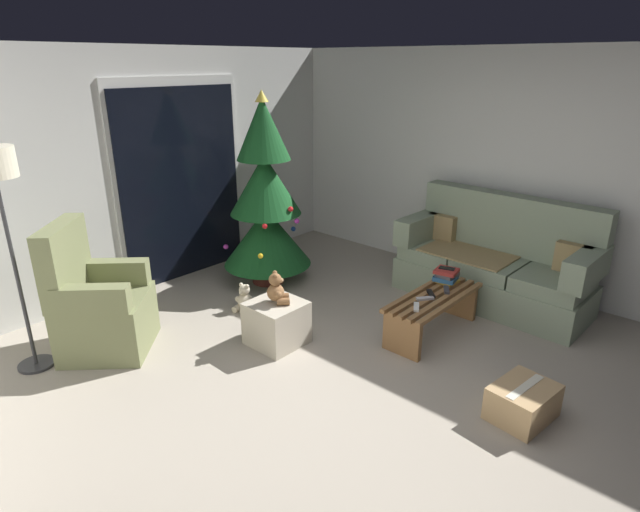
# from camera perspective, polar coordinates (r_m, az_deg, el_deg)

# --- Properties ---
(ground_plane) EXTENTS (7.00, 7.00, 0.00)m
(ground_plane) POSITION_cam_1_polar(r_m,az_deg,el_deg) (3.99, 3.74, -15.50)
(ground_plane) COLOR #9E9384
(wall_back) EXTENTS (5.72, 0.12, 2.50)m
(wall_back) POSITION_cam_1_polar(r_m,az_deg,el_deg) (5.74, -20.80, 8.29)
(wall_back) COLOR silver
(wall_back) RESTS_ON ground
(wall_right) EXTENTS (0.12, 6.00, 2.50)m
(wall_right) POSITION_cam_1_polar(r_m,az_deg,el_deg) (5.86, 21.97, 8.36)
(wall_right) COLOR silver
(wall_right) RESTS_ON ground
(patio_door_frame) EXTENTS (1.60, 0.02, 2.20)m
(patio_door_frame) POSITION_cam_1_polar(r_m,az_deg,el_deg) (6.02, -14.97, 7.99)
(patio_door_frame) COLOR silver
(patio_door_frame) RESTS_ON ground
(patio_door_glass) EXTENTS (1.50, 0.02, 2.10)m
(patio_door_glass) POSITION_cam_1_polar(r_m,az_deg,el_deg) (6.02, -14.83, 7.50)
(patio_door_glass) COLOR black
(patio_door_glass) RESTS_ON ground
(couch) EXTENTS (0.82, 1.96, 1.08)m
(couch) POSITION_cam_1_polar(r_m,az_deg,el_deg) (5.61, 18.64, -0.83)
(couch) COLOR gray
(couch) RESTS_ON ground
(coffee_table) EXTENTS (1.10, 0.40, 0.38)m
(coffee_table) POSITION_cam_1_polar(r_m,az_deg,el_deg) (4.82, 12.27, -5.60)
(coffee_table) COLOR olive
(coffee_table) RESTS_ON ground
(remote_graphite) EXTENTS (0.15, 0.12, 0.02)m
(remote_graphite) POSITION_cam_1_polar(r_m,az_deg,el_deg) (4.88, 13.70, -3.62)
(remote_graphite) COLOR #333338
(remote_graphite) RESTS_ON coffee_table
(remote_silver) EXTENTS (0.15, 0.13, 0.02)m
(remote_silver) POSITION_cam_1_polar(r_m,az_deg,el_deg) (4.67, 11.44, -4.58)
(remote_silver) COLOR #ADADB2
(remote_silver) RESTS_ON coffee_table
(remote_white) EXTENTS (0.16, 0.12, 0.02)m
(remote_white) POSITION_cam_1_polar(r_m,az_deg,el_deg) (4.50, 10.52, -5.51)
(remote_white) COLOR silver
(remote_white) RESTS_ON coffee_table
(remote_black) EXTENTS (0.14, 0.14, 0.02)m
(remote_black) POSITION_cam_1_polar(r_m,az_deg,el_deg) (4.77, 12.06, -4.06)
(remote_black) COLOR black
(remote_black) RESTS_ON coffee_table
(book_stack) EXTENTS (0.23, 0.23, 0.13)m
(book_stack) POSITION_cam_1_polar(r_m,az_deg,el_deg) (5.04, 13.70, -2.13)
(book_stack) COLOR #B79333
(book_stack) RESTS_ON coffee_table
(cell_phone) EXTENTS (0.11, 0.16, 0.01)m
(cell_phone) POSITION_cam_1_polar(r_m,az_deg,el_deg) (5.03, 13.74, -1.32)
(cell_phone) COLOR black
(cell_phone) RESTS_ON book_stack
(christmas_tree) EXTENTS (0.97, 0.97, 2.08)m
(christmas_tree) POSITION_cam_1_polar(r_m,az_deg,el_deg) (5.64, -5.99, 5.84)
(christmas_tree) COLOR #4C1E19
(christmas_tree) RESTS_ON ground
(armchair) EXTENTS (0.97, 0.97, 1.13)m
(armchair) POSITION_cam_1_polar(r_m,az_deg,el_deg) (4.79, -23.10, -5.13)
(armchair) COLOR olive
(armchair) RESTS_ON ground
(ottoman) EXTENTS (0.44, 0.44, 0.39)m
(ottoman) POSITION_cam_1_polar(r_m,az_deg,el_deg) (4.60, -4.78, -7.32)
(ottoman) COLOR #B2A893
(ottoman) RESTS_ON ground
(teddy_bear_chestnut) EXTENTS (0.22, 0.21, 0.29)m
(teddy_bear_chestnut) POSITION_cam_1_polar(r_m,az_deg,el_deg) (4.47, -4.76, -3.73)
(teddy_bear_chestnut) COLOR brown
(teddy_bear_chestnut) RESTS_ON ottoman
(teddy_bear_cream_by_tree) EXTENTS (0.20, 0.20, 0.29)m
(teddy_bear_cream_by_tree) POSITION_cam_1_polar(r_m,az_deg,el_deg) (5.25, -8.32, -4.70)
(teddy_bear_cream_by_tree) COLOR beige
(teddy_bear_cream_by_tree) RESTS_ON ground
(cardboard_box_taped_mid_floor) EXTENTS (0.49, 0.41, 0.25)m
(cardboard_box_taped_mid_floor) POSITION_cam_1_polar(r_m,az_deg,el_deg) (4.01, 21.34, -14.67)
(cardboard_box_taped_mid_floor) COLOR tan
(cardboard_box_taped_mid_floor) RESTS_ON ground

